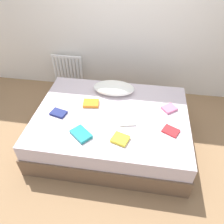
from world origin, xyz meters
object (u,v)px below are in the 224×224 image
at_px(textbook_white, 127,121).
at_px(bed, 111,127).
at_px(radiator, 68,69).
at_px(textbook_navy, 59,113).
at_px(textbook_red, 171,131).
at_px(pillow, 114,88).
at_px(textbook_pink, 169,109).
at_px(textbook_orange, 91,103).
at_px(textbook_yellow, 120,139).
at_px(textbook_teal, 81,134).

bearing_deg(textbook_white, bed, 135.70).
height_order(radiator, textbook_navy, radiator).
relative_size(textbook_navy, textbook_white, 0.99).
bearing_deg(textbook_red, pillow, 165.66).
xyz_separation_m(textbook_red, textbook_pink, (-0.00, 0.40, 0.01)).
relative_size(radiator, textbook_white, 2.70).
height_order(textbook_red, textbook_pink, textbook_pink).
relative_size(textbook_orange, textbook_yellow, 1.14).
distance_m(radiator, textbook_teal, 1.78).
bearing_deg(textbook_teal, bed, 96.56).
height_order(bed, textbook_orange, textbook_orange).
xyz_separation_m(textbook_orange, textbook_white, (0.52, -0.27, -0.01)).
bearing_deg(textbook_red, textbook_orange, -171.51).
bearing_deg(pillow, textbook_navy, -136.92).
distance_m(pillow, textbook_orange, 0.43).
xyz_separation_m(bed, textbook_pink, (0.74, 0.19, 0.27)).
bearing_deg(textbook_white, textbook_yellow, -112.54).
distance_m(bed, textbook_navy, 0.73).
bearing_deg(bed, textbook_white, -30.51).
relative_size(textbook_pink, textbook_orange, 0.83).
bearing_deg(textbook_navy, textbook_yellow, -6.12).
bearing_deg(pillow, textbook_yellow, -77.11).
bearing_deg(radiator, bed, -50.76).
xyz_separation_m(pillow, textbook_orange, (-0.26, -0.34, -0.05)).
height_order(textbook_red, textbook_orange, textbook_orange).
relative_size(textbook_navy, textbook_teal, 0.81).
bearing_deg(bed, textbook_teal, -123.47).
bearing_deg(textbook_teal, textbook_navy, -179.71).
bearing_deg(textbook_red, bed, -168.94).
relative_size(pillow, textbook_white, 2.96).
bearing_deg(textbook_pink, bed, 156.15).
relative_size(textbook_red, textbook_pink, 1.05).
xyz_separation_m(textbook_red, textbook_teal, (-1.03, -0.22, 0.01)).
xyz_separation_m(textbook_red, textbook_white, (-0.52, 0.08, -0.00)).
distance_m(textbook_pink, textbook_orange, 1.04).
bearing_deg(textbook_teal, textbook_white, 71.17).
relative_size(pillow, textbook_pink, 3.39).
bearing_deg(pillow, bed, -85.36).
distance_m(radiator, textbook_red, 2.23).
height_order(bed, textbook_red, textbook_red).
distance_m(bed, textbook_orange, 0.43).
bearing_deg(textbook_navy, textbook_orange, 49.30).
distance_m(bed, textbook_teal, 0.59).
bearing_deg(textbook_red, textbook_yellow, -131.34).
distance_m(textbook_red, textbook_orange, 1.10).
relative_size(textbook_pink, textbook_teal, 0.71).
bearing_deg(radiator, textbook_white, -47.95).
distance_m(textbook_red, textbook_white, 0.53).
distance_m(radiator, pillow, 1.20).
height_order(bed, textbook_yellow, textbook_yellow).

